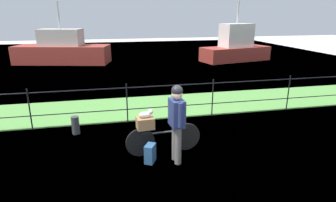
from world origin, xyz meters
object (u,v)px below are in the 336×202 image
terrier_dog (146,114)px  moored_boat_near (62,51)px  mooring_bollard (75,125)px  moored_boat_mid (236,48)px  cyclist_person (177,117)px  bicycle_main (163,139)px  backpack_on_paving (150,153)px  wooden_crate (145,123)px

terrier_dog → moored_boat_near: moored_boat_near is taller
mooring_bollard → moored_boat_mid: moored_boat_mid is taller
terrier_dog → cyclist_person: bearing=-35.6°
bicycle_main → moored_boat_mid: (7.19, 11.71, 0.51)m
cyclist_person → moored_boat_near: (-3.99, 13.52, -0.22)m
bicycle_main → moored_boat_near: 13.63m
bicycle_main → backpack_on_paving: size_ratio=4.30×
bicycle_main → moored_boat_near: size_ratio=0.29×
wooden_crate → terrier_dog: (0.02, 0.00, 0.20)m
bicycle_main → moored_boat_near: bearing=106.1°
cyclist_person → mooring_bollard: size_ratio=3.55×
terrier_dog → bicycle_main: bearing=4.2°
wooden_crate → moored_boat_mid: bearing=57.1°
terrier_dog → moored_boat_mid: moored_boat_mid is taller
wooden_crate → moored_boat_near: size_ratio=0.06×
cyclist_person → moored_boat_mid: moored_boat_mid is taller
cyclist_person → terrier_dog: bearing=144.4°
bicycle_main → wooden_crate: (-0.40, -0.03, 0.43)m
backpack_on_paving → cyclist_person: bearing=-70.8°
cyclist_person → wooden_crate: bearing=145.7°
mooring_bollard → moored_boat_near: 11.70m
terrier_dog → cyclist_person: (0.57, -0.41, 0.03)m
backpack_on_paving → moored_boat_mid: size_ratio=0.08×
backpack_on_paving → moored_boat_near: bearing=42.5°
cyclist_person → bicycle_main: bearing=114.9°
cyclist_person → mooring_bollard: cyclist_person is taller
wooden_crate → moored_boat_near: 13.55m
wooden_crate → terrier_dog: size_ratio=1.15×
terrier_dog → moored_boat_near: (-3.42, 13.12, -0.19)m
mooring_bollard → terrier_dog: bearing=-43.3°
moored_boat_mid → bicycle_main: bearing=-121.6°
cyclist_person → moored_boat_mid: (6.99, 12.15, -0.15)m
terrier_dog → mooring_bollard: terrier_dog is taller
cyclist_person → mooring_bollard: 3.07m
mooring_bollard → backpack_on_paving: bearing=-48.3°
bicycle_main → mooring_bollard: 2.55m
bicycle_main → mooring_bollard: size_ratio=3.62×
bicycle_main → terrier_dog: (-0.37, -0.03, 0.63)m
moored_boat_near → bicycle_main: bearing=-73.9°
wooden_crate → moored_boat_mid: size_ratio=0.08×
mooring_bollard → moored_boat_near: size_ratio=0.08×
bicycle_main → wooden_crate: size_ratio=4.66×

